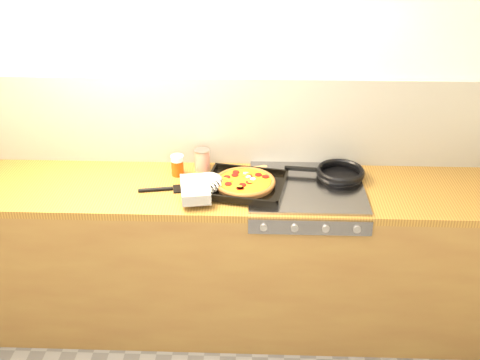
{
  "coord_description": "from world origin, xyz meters",
  "views": [
    {
      "loc": [
        0.2,
        -1.51,
        2.32
      ],
      "look_at": [
        0.1,
        1.08,
        0.95
      ],
      "focal_mm": 42.0,
      "sensor_mm": 36.0,
      "label": 1
    }
  ],
  "objects_px": {
    "pizza_on_tray": "(231,184)",
    "juice_glass": "(177,165)",
    "tomato_can": "(202,160)",
    "frying_pan": "(339,173)"
  },
  "relations": [
    {
      "from": "frying_pan",
      "to": "tomato_can",
      "type": "relative_size",
      "value": 3.61
    },
    {
      "from": "pizza_on_tray",
      "to": "juice_glass",
      "type": "xyz_separation_m",
      "value": [
        -0.3,
        0.18,
        0.02
      ]
    },
    {
      "from": "frying_pan",
      "to": "juice_glass",
      "type": "xyz_separation_m",
      "value": [
        -0.88,
        0.02,
        0.02
      ]
    },
    {
      "from": "pizza_on_tray",
      "to": "frying_pan",
      "type": "distance_m",
      "value": 0.6
    },
    {
      "from": "tomato_can",
      "to": "frying_pan",
      "type": "bearing_deg",
      "value": -6.72
    },
    {
      "from": "tomato_can",
      "to": "juice_glass",
      "type": "bearing_deg",
      "value": -151.93
    },
    {
      "from": "tomato_can",
      "to": "juice_glass",
      "type": "height_order",
      "value": "tomato_can"
    },
    {
      "from": "frying_pan",
      "to": "pizza_on_tray",
      "type": "bearing_deg",
      "value": -164.82
    },
    {
      "from": "pizza_on_tray",
      "to": "tomato_can",
      "type": "bearing_deg",
      "value": 125.69
    },
    {
      "from": "pizza_on_tray",
      "to": "juice_glass",
      "type": "distance_m",
      "value": 0.35
    }
  ]
}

